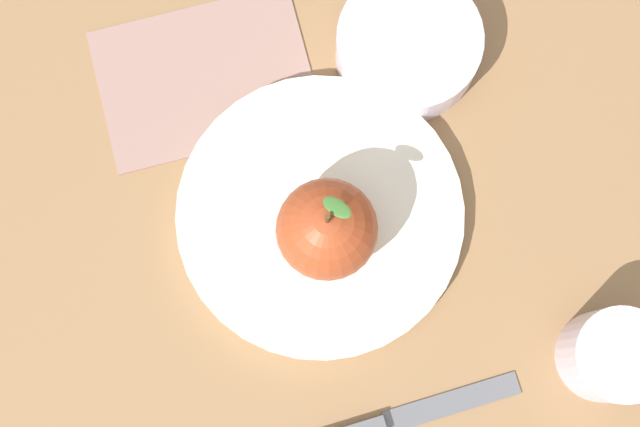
{
  "coord_description": "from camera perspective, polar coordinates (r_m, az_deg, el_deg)",
  "views": [
    {
      "loc": [
        -0.07,
        -0.06,
        0.74
      ],
      "look_at": [
        0.02,
        0.02,
        0.02
      ],
      "focal_mm": 51.12,
      "sensor_mm": 36.0,
      "label": 1
    }
  ],
  "objects": [
    {
      "name": "ground_plane",
      "position": [
        0.75,
        0.2,
        -2.82
      ],
      "size": [
        2.4,
        2.4,
        0.0
      ],
      "primitive_type": "plane",
      "color": "olive"
    },
    {
      "name": "dinner_plate",
      "position": [
        0.74,
        -0.0,
        -0.13
      ],
      "size": [
        0.23,
        0.23,
        0.02
      ],
      "color": "silver",
      "rests_on": "ground_plane"
    },
    {
      "name": "apple",
      "position": [
        0.69,
        0.44,
        -1.0
      ],
      "size": [
        0.08,
        0.08,
        0.1
      ],
      "color": "#9E3D1E",
      "rests_on": "dinner_plate"
    },
    {
      "name": "side_bowl",
      "position": [
        0.77,
        5.56,
        10.47
      ],
      "size": [
        0.12,
        0.12,
        0.04
      ],
      "color": "silver",
      "rests_on": "ground_plane"
    },
    {
      "name": "cup",
      "position": [
        0.74,
        17.88,
        -8.46
      ],
      "size": [
        0.07,
        0.07,
        0.06
      ],
      "color": "silver",
      "rests_on": "ground_plane"
    },
    {
      "name": "knife",
      "position": [
        0.74,
        3.92,
        -13.02
      ],
      "size": [
        0.17,
        0.11,
        0.01
      ],
      "color": "#59595E",
      "rests_on": "ground_plane"
    },
    {
      "name": "linen_napkin",
      "position": [
        0.79,
        -7.26,
        8.46
      ],
      "size": [
        0.22,
        0.21,
        0.0
      ],
      "primitive_type": "cube",
      "rotation": [
        0.0,
        0.0,
        4.14
      ],
      "color": "gray",
      "rests_on": "ground_plane"
    }
  ]
}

